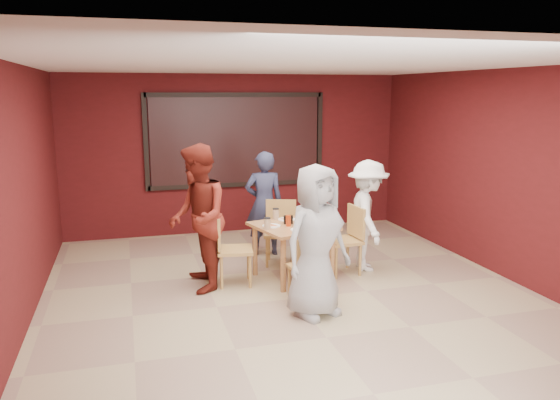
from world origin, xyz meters
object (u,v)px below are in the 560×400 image
object	(u,v)px
chair_left	(229,245)
diner_left	(198,218)
diner_front	(316,241)
diner_right	(368,216)
dining_table	(293,231)
diner_back	(264,203)
chair_front	(309,265)
chair_back	(281,228)
chair_right	(348,236)

from	to	relation	value
chair_left	diner_left	distance (m)	0.57
diner_front	diner_right	distance (m)	1.83
dining_table	diner_left	distance (m)	1.30
diner_back	diner_right	bearing A→B (deg)	144.72
dining_table	chair_front	size ratio (longest dim) A/B	1.43
dining_table	diner_right	world-z (taller)	diner_right
chair_left	diner_left	bearing A→B (deg)	-171.18
diner_left	chair_back	bearing A→B (deg)	122.85
chair_left	chair_right	world-z (taller)	chair_right
dining_table	diner_right	bearing A→B (deg)	4.94
chair_back	diner_back	bearing A→B (deg)	105.47
diner_left	diner_right	xyz separation A→B (m)	(2.40, 0.15, -0.15)
diner_front	chair_left	bearing A→B (deg)	99.52
diner_front	diner_right	size ratio (longest dim) A/B	1.10
chair_front	chair_left	world-z (taller)	chair_left
diner_front	diner_right	world-z (taller)	diner_front
dining_table	diner_front	distance (m)	1.27
diner_right	chair_back	bearing A→B (deg)	73.58
dining_table	chair_left	size ratio (longest dim) A/B	1.24
diner_front	diner_back	bearing A→B (deg)	67.94
chair_left	diner_back	world-z (taller)	diner_back
chair_left	diner_left	size ratio (longest dim) A/B	0.50
diner_front	chair_front	bearing A→B (deg)	60.78
dining_table	chair_right	xyz separation A→B (m)	(0.80, 0.01, -0.12)
dining_table	diner_front	xyz separation A→B (m)	(-0.12, -1.24, 0.21)
chair_front	chair_right	size ratio (longest dim) A/B	0.86
chair_front	diner_left	size ratio (longest dim) A/B	0.43
diner_back	diner_right	distance (m)	1.65
chair_back	diner_left	size ratio (longest dim) A/B	0.50
diner_left	diner_right	bearing A→B (deg)	95.68
chair_back	chair_right	world-z (taller)	chair_right
chair_left	chair_right	distance (m)	1.67
chair_left	chair_back	bearing A→B (deg)	38.38
chair_back	diner_back	distance (m)	0.56
dining_table	diner_left	world-z (taller)	diner_left
dining_table	diner_left	xyz separation A→B (m)	(-1.27, -0.05, 0.28)
dining_table	chair_back	size ratio (longest dim) A/B	1.25
chair_right	diner_front	size ratio (longest dim) A/B	0.55
diner_left	dining_table	bearing A→B (deg)	94.50
diner_right	chair_front	bearing A→B (deg)	141.33
diner_left	diner_right	world-z (taller)	diner_left
chair_right	diner_right	bearing A→B (deg)	14.68
chair_front	chair_right	world-z (taller)	chair_right
chair_front	chair_right	bearing A→B (deg)	44.53
chair_right	diner_left	bearing A→B (deg)	-178.21
chair_left	chair_right	size ratio (longest dim) A/B	0.99
chair_back	diner_right	xyz separation A→B (m)	(1.10, -0.63, 0.26)
chair_front	chair_back	world-z (taller)	chair_back
dining_table	chair_back	world-z (taller)	chair_back
diner_back	diner_right	world-z (taller)	diner_back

